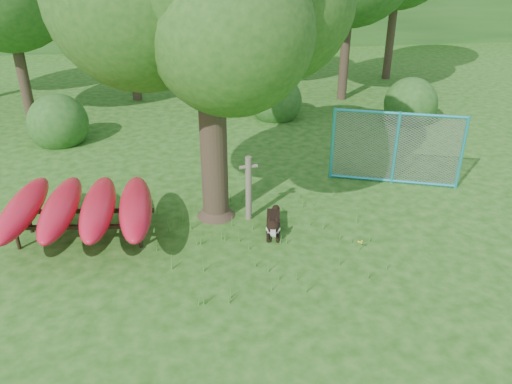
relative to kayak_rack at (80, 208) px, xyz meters
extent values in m
plane|color=#1A4B0F|center=(3.33, -1.50, -0.74)|extent=(80.00, 80.00, 0.00)
cylinder|color=#33261C|center=(2.76, 0.65, 1.50)|extent=(0.64, 0.64, 4.49)
cone|color=#33261C|center=(2.76, 0.65, -0.52)|extent=(0.95, 0.95, 0.45)
sphere|color=#224F16|center=(4.07, 1.05, 3.75)|extent=(3.23, 3.23, 3.23)
sphere|color=#224F16|center=(3.09, -0.47, 3.39)|extent=(2.88, 2.88, 2.88)
cylinder|color=#33261C|center=(3.30, 0.59, 2.13)|extent=(1.27, 0.46, 0.96)
cylinder|color=#33261C|center=(2.34, 0.88, 2.49)|extent=(0.94, 0.74, 0.92)
cylinder|color=#635C4A|center=(3.47, 0.40, 0.00)|extent=(0.15, 0.15, 1.48)
cylinder|color=#635C4A|center=(3.47, 0.40, 0.51)|extent=(0.41, 0.13, 0.08)
cylinder|color=black|center=(-1.25, -0.19, -0.51)|extent=(0.08, 0.08, 0.47)
cylinder|color=black|center=(1.17, -0.46, -0.51)|extent=(0.08, 0.08, 0.47)
cylinder|color=black|center=(-1.17, 0.46, -0.51)|extent=(0.08, 0.08, 0.47)
cylinder|color=black|center=(1.25, 0.19, -0.51)|extent=(0.08, 0.08, 0.47)
cube|color=black|center=(-0.04, -0.33, -0.26)|extent=(2.80, 0.40, 0.07)
cube|color=black|center=(0.04, 0.33, -0.26)|extent=(2.80, 0.40, 0.07)
ellipsoid|color=red|center=(-1.11, 0.13, 0.00)|extent=(0.78, 2.83, 0.45)
ellipsoid|color=red|center=(-0.37, 0.04, 0.00)|extent=(0.68, 2.81, 0.45)
ellipsoid|color=red|center=(0.37, -0.04, 0.00)|extent=(0.72, 2.82, 0.45)
ellipsoid|color=red|center=(1.11, -0.13, 0.00)|extent=(0.82, 2.84, 0.45)
cube|color=black|center=(3.94, -0.06, -0.61)|extent=(0.41, 0.79, 0.26)
cube|color=beige|center=(3.88, -0.38, -0.63)|extent=(0.26, 0.19, 0.24)
sphere|color=black|center=(3.85, -0.57, -0.42)|extent=(0.28, 0.28, 0.28)
cube|color=beige|center=(3.82, -0.69, -0.46)|extent=(0.13, 0.17, 0.10)
sphere|color=beige|center=(3.76, -0.57, -0.46)|extent=(0.13, 0.13, 0.13)
sphere|color=beige|center=(3.93, -0.60, -0.46)|extent=(0.13, 0.13, 0.13)
cone|color=black|center=(3.78, -0.51, -0.27)|extent=(0.13, 0.14, 0.13)
cone|color=black|center=(3.93, -0.54, -0.27)|extent=(0.10, 0.12, 0.13)
cylinder|color=black|center=(3.76, -0.52, -0.69)|extent=(0.13, 0.33, 0.08)
cylinder|color=black|center=(3.95, -0.55, -0.69)|extent=(0.13, 0.33, 0.08)
sphere|color=black|center=(4.07, 0.34, -0.51)|extent=(0.17, 0.17, 0.17)
torus|color=blue|center=(3.86, -0.48, -0.49)|extent=(0.28, 0.13, 0.27)
cylinder|color=#29A7C0|center=(5.86, 2.29, 0.19)|extent=(0.11, 0.11, 1.87)
cylinder|color=#29A7C0|center=(7.33, 1.76, 0.19)|extent=(0.11, 0.11, 1.87)
cylinder|color=#29A7C0|center=(8.80, 1.22, 0.19)|extent=(0.11, 0.11, 1.87)
cylinder|color=#29A7C0|center=(7.33, 1.76, 1.09)|extent=(2.96, 1.13, 0.07)
cylinder|color=#29A7C0|center=(7.33, 1.76, -0.69)|extent=(2.96, 1.13, 0.07)
plane|color=gray|center=(7.33, 1.76, 0.19)|extent=(2.94, 1.07, 3.12)
cylinder|color=#3F7D29|center=(5.49, -1.20, -0.65)|extent=(0.02, 0.02, 0.20)
sphere|color=yellow|center=(5.49, -1.20, -0.55)|extent=(0.04, 0.04, 0.04)
sphere|color=yellow|center=(5.53, -1.18, -0.54)|extent=(0.04, 0.04, 0.04)
sphere|color=yellow|center=(5.46, -1.16, -0.56)|extent=(0.04, 0.04, 0.04)
sphere|color=yellow|center=(5.50, -1.23, -0.55)|extent=(0.04, 0.04, 0.04)
sphere|color=yellow|center=(5.46, -1.21, -0.54)|extent=(0.04, 0.04, 0.04)
cylinder|color=#33261C|center=(-3.17, 8.50, 1.36)|extent=(0.36, 0.36, 4.20)
cylinder|color=#33261C|center=(0.33, 10.50, 1.88)|extent=(0.36, 0.36, 5.25)
cylinder|color=#33261C|center=(4.83, 11.50, 1.18)|extent=(0.36, 0.36, 3.85)
cylinder|color=#33261C|center=(8.33, 9.50, 1.64)|extent=(0.36, 0.36, 4.76)
cylinder|color=#33261C|center=(11.33, 12.50, 1.71)|extent=(0.36, 0.36, 4.90)
sphere|color=#20511A|center=(-1.67, 6.00, -0.74)|extent=(1.80, 1.80, 1.80)
sphere|color=#20511A|center=(9.83, 6.50, -0.74)|extent=(1.80, 1.80, 1.80)
sphere|color=#20511A|center=(5.33, 7.50, -0.74)|extent=(1.80, 1.80, 1.80)
camera|label=1|loc=(2.28, -9.22, 4.72)|focal=35.00mm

